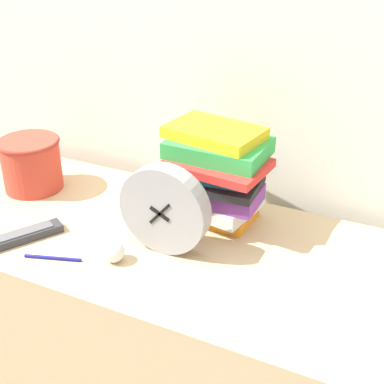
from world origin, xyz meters
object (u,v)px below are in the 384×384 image
at_px(pen, 53,258).
at_px(crumpled_paper_ball, 114,252).
at_px(basket, 31,162).
at_px(tv_remote, 26,235).
at_px(desk_clock, 164,210).
at_px(book_stack, 218,174).

bearing_deg(pen, crumpled_paper_ball, 23.61).
relative_size(basket, tv_remote, 0.97).
bearing_deg(crumpled_paper_ball, desk_clock, 48.09).
bearing_deg(pen, book_stack, 50.34).
xyz_separation_m(desk_clock, pen, (-0.21, -0.15, -0.10)).
bearing_deg(basket, book_stack, 6.33).
xyz_separation_m(basket, crumpled_paper_ball, (0.41, -0.21, -0.06)).
relative_size(book_stack, crumpled_paper_ball, 5.34).
distance_m(basket, pen, 0.39).
xyz_separation_m(desk_clock, tv_remote, (-0.33, -0.11, -0.10)).
height_order(tv_remote, crumpled_paper_ball, crumpled_paper_ball).
height_order(book_stack, basket, book_stack).
bearing_deg(tv_remote, pen, -19.44).
bearing_deg(crumpled_paper_ball, book_stack, 62.57).
distance_m(book_stack, tv_remote, 0.50).
xyz_separation_m(desk_clock, basket, (-0.49, 0.12, -0.03)).
distance_m(basket, tv_remote, 0.29).
bearing_deg(basket, pen, -43.64).
bearing_deg(basket, tv_remote, -54.00).
xyz_separation_m(crumpled_paper_ball, pen, (-0.13, -0.06, -0.02)).
relative_size(basket, pen, 1.32).
distance_m(basket, crumpled_paper_ball, 0.46).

